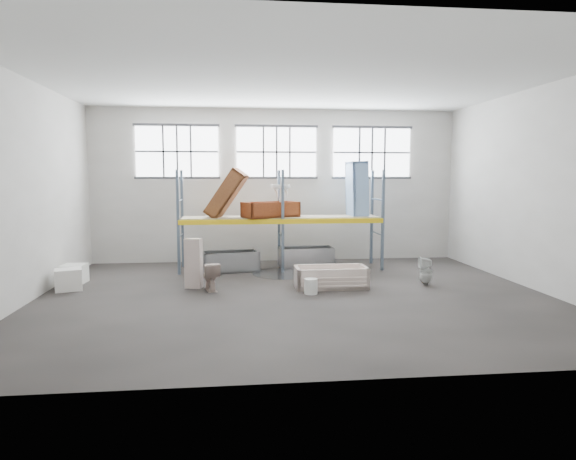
{
  "coord_description": "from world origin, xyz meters",
  "views": [
    {
      "loc": [
        -1.42,
        -11.5,
        2.81
      ],
      "look_at": [
        0.0,
        1.5,
        1.4
      ],
      "focal_mm": 31.1,
      "sensor_mm": 36.0,
      "label": 1
    }
  ],
  "objects": [
    {
      "name": "window_mid",
      "position": [
        0.0,
        4.94,
        3.6
      ],
      "size": [
        2.6,
        0.04,
        1.6
      ],
      "primitive_type": "cube",
      "color": "white",
      "rests_on": "wall_back"
    },
    {
      "name": "carton_near",
      "position": [
        -5.52,
        1.17,
        0.27
      ],
      "size": [
        0.75,
        0.69,
        0.53
      ],
      "primitive_type": "cube",
      "rotation": [
        0.0,
        0.0,
        0.31
      ],
      "color": "white",
      "rests_on": "floor"
    },
    {
      "name": "bathtub_beige",
      "position": [
        1.01,
        0.76,
        0.27
      ],
      "size": [
        1.82,
        0.85,
        0.53
      ],
      "primitive_type": null,
      "rotation": [
        0.0,
        0.0,
        0.0
      ],
      "color": "beige",
      "rests_on": "floor"
    },
    {
      "name": "rack_upright_ra",
      "position": [
        3.0,
        2.9,
        1.5
      ],
      "size": [
        0.08,
        0.08,
        3.0
      ],
      "primitive_type": "cube",
      "color": "slate",
      "rests_on": "floor"
    },
    {
      "name": "toilet_beige",
      "position": [
        -2.01,
        0.76,
        0.35
      ],
      "size": [
        0.54,
        0.76,
        0.7
      ],
      "primitive_type": "imported",
      "rotation": [
        0.0,
        0.0,
        3.38
      ],
      "color": "#C4ABA0",
      "rests_on": "floor"
    },
    {
      "name": "wall_left",
      "position": [
        -6.05,
        0.0,
        2.5
      ],
      "size": [
        0.1,
        10.0,
        5.0
      ],
      "primitive_type": "cube",
      "color": "#A5A19A",
      "rests_on": "ground"
    },
    {
      "name": "floor",
      "position": [
        0.0,
        0.0,
        -0.05
      ],
      "size": [
        12.0,
        10.0,
        0.1
      ],
      "primitive_type": "cube",
      "color": "#443E3B",
      "rests_on": "ground"
    },
    {
      "name": "wall_back",
      "position": [
        0.0,
        5.05,
        2.5
      ],
      "size": [
        12.0,
        0.1,
        5.0
      ],
      "primitive_type": "cube",
      "color": "#B0ABA3",
      "rests_on": "ground"
    },
    {
      "name": "rack_upright_ma",
      "position": [
        0.0,
        2.9,
        1.5
      ],
      "size": [
        0.08,
        0.08,
        3.0
      ],
      "primitive_type": "cube",
      "color": "slate",
      "rests_on": "floor"
    },
    {
      "name": "rust_tub_flat",
      "position": [
        -0.32,
        3.36,
        1.82
      ],
      "size": [
        1.81,
        1.35,
        0.46
      ],
      "primitive_type": null,
      "rotation": [
        0.0,
        0.0,
        0.4
      ],
      "color": "#974319",
      "rests_on": "shelf_deck"
    },
    {
      "name": "wall_front",
      "position": [
        0.0,
        -5.05,
        2.5
      ],
      "size": [
        12.0,
        0.1,
        5.0
      ],
      "primitive_type": "cube",
      "color": "#B6B1A8",
      "rests_on": "ground"
    },
    {
      "name": "rack_beam_back",
      "position": [
        0.0,
        4.1,
        1.5
      ],
      "size": [
        6.0,
        0.1,
        0.14
      ],
      "primitive_type": "cube",
      "color": "yellow",
      "rests_on": "floor"
    },
    {
      "name": "steel_tub_left",
      "position": [
        -1.53,
        3.18,
        0.3
      ],
      "size": [
        1.74,
        1.02,
        0.6
      ],
      "primitive_type": null,
      "rotation": [
        0.0,
        0.0,
        0.17
      ],
      "color": "#93979A",
      "rests_on": "floor"
    },
    {
      "name": "rack_upright_rb",
      "position": [
        3.0,
        4.1,
        1.5
      ],
      "size": [
        0.08,
        0.08,
        3.0
      ],
      "primitive_type": "cube",
      "color": "slate",
      "rests_on": "floor"
    },
    {
      "name": "rack_beam_front",
      "position": [
        0.0,
        2.9,
        1.5
      ],
      "size": [
        6.0,
        0.1,
        0.14
      ],
      "primitive_type": "cube",
      "color": "yellow",
      "rests_on": "floor"
    },
    {
      "name": "blue_tub_upright",
      "position": [
        2.38,
        3.64,
        2.4
      ],
      "size": [
        0.61,
        0.85,
        1.76
      ],
      "primitive_type": null,
      "rotation": [
        0.0,
        1.54,
        0.07
      ],
      "color": "#7A9DCD",
      "rests_on": "shelf_deck"
    },
    {
      "name": "bucket",
      "position": [
        0.4,
        0.11,
        0.19
      ],
      "size": [
        0.42,
        0.42,
        0.37
      ],
      "primitive_type": "cylinder",
      "rotation": [
        0.0,
        0.0,
        0.41
      ],
      "color": "white",
      "rests_on": "floor"
    },
    {
      "name": "rack_upright_la",
      "position": [
        -3.0,
        2.9,
        1.5
      ],
      "size": [
        0.08,
        0.08,
        3.0
      ],
      "primitive_type": "cube",
      "color": "slate",
      "rests_on": "floor"
    },
    {
      "name": "sink_in_tub",
      "position": [
        0.66,
        0.73,
        0.16
      ],
      "size": [
        0.52,
        0.52,
        0.14
      ],
      "primitive_type": "imported",
      "rotation": [
        0.0,
        0.0,
        -0.43
      ],
      "color": "beige",
      "rests_on": "bathtub_beige"
    },
    {
      "name": "wall_right",
      "position": [
        6.05,
        0.0,
        2.5
      ],
      "size": [
        0.1,
        10.0,
        5.0
      ],
      "primitive_type": "cube",
      "color": "#B1ACA5",
      "rests_on": "ground"
    },
    {
      "name": "window_right",
      "position": [
        3.2,
        4.94,
        3.6
      ],
      "size": [
        2.6,
        0.04,
        1.6
      ],
      "primitive_type": "cube",
      "color": "white",
      "rests_on": "wall_back"
    },
    {
      "name": "cistern_tall",
      "position": [
        -2.44,
        1.09,
        0.63
      ],
      "size": [
        0.46,
        0.36,
        1.26
      ],
      "primitive_type": "cube",
      "rotation": [
        0.0,
        0.0,
        -0.26
      ],
      "color": "beige",
      "rests_on": "floor"
    },
    {
      "name": "ceiling",
      "position": [
        0.0,
        0.0,
        5.05
      ],
      "size": [
        12.0,
        10.0,
        0.1
      ],
      "primitive_type": "cube",
      "color": "silver",
      "rests_on": "ground"
    },
    {
      "name": "rack_upright_lb",
      "position": [
        -3.0,
        4.1,
        1.5
      ],
      "size": [
        0.08,
        0.08,
        3.0
      ],
      "primitive_type": "cube",
      "color": "slate",
      "rests_on": "floor"
    },
    {
      "name": "shelf_deck",
      "position": [
        0.0,
        3.5,
        1.58
      ],
      "size": [
        5.9,
        1.1,
        0.03
      ],
      "primitive_type": "cube",
      "color": "gray",
      "rests_on": "floor"
    },
    {
      "name": "sink_on_shelf",
      "position": [
        -0.04,
        3.16,
        2.09
      ],
      "size": [
        0.72,
        0.65,
        0.52
      ],
      "primitive_type": "imported",
      "rotation": [
        0.0,
        0.0,
        -0.4
      ],
      "color": "white",
      "rests_on": "rust_tub_flat"
    },
    {
      "name": "wet_patch",
      "position": [
        0.0,
        2.7,
        0.0
      ],
      "size": [
        1.8,
        1.8,
        0.0
      ],
      "primitive_type": "cylinder",
      "color": "black",
      "rests_on": "floor"
    },
    {
      "name": "window_left",
      "position": [
        -3.2,
        4.94,
        3.6
      ],
      "size": [
        2.6,
        0.04,
        1.6
      ],
      "primitive_type": "cube",
      "color": "white",
      "rests_on": "wall_back"
    },
    {
      "name": "rust_tub_tilted",
      "position": [
        -1.63,
        3.35,
        2.29
      ],
      "size": [
        1.39,
        0.99,
        1.54
      ],
      "primitive_type": null,
      "rotation": [
        0.0,
        -0.96,
        -0.22
      ],
      "color": "brown",
      "rests_on": "shelf_deck"
    },
    {
      "name": "rack_upright_mb",
      "position": [
        0.0,
        4.1,
        1.5
      ],
      "size": [
        0.08,
        0.08,
        3.0
      ],
      "primitive_type": "cube",
      "color": "slate",
      "rests_on": "floor"
    },
    {
      "name": "steel_tub_right",
      "position": [
        0.82,
        3.73,
        0.3
      ],
      "size": [
        1.7,
        0.87,
        0.61
      ],
      "primitive_type": null,
      "rotation": [
        0.0,
        0.0,
        0.06
      ],
      "color": "#A4A7AD",
      "rests_on": "floor"
    },
    {
      "name": "carton_far",
      "position": [
        -5.65,
        2.0,
        0.25
      ],
      "size": [
        0.64,
        0.64,
        0.5
      ],
      "primitive_type": "cube",
      "rotation": [
        0.0,
        0.0,
        -0.09
      ],
      "color": "silver",
      "rests_on": "floor"
    },
    {
      "name": "cistern_spare",
      "position": [
        1.1,
        0.5,
        0.28
      ],
      "size": [
        0.48,
        0.28,
        0.43
      ],
      "primitive_type": "cube",
      "rotation": [
        0.0,
        0.0,
        0.16
      ],
      "color": "#C3B09F",
      "rests_on": "bathtub_beige"
    },
    {
      "name": "toilet_white",
      "position": [
        3.51,
        0.75,
        0.37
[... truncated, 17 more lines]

